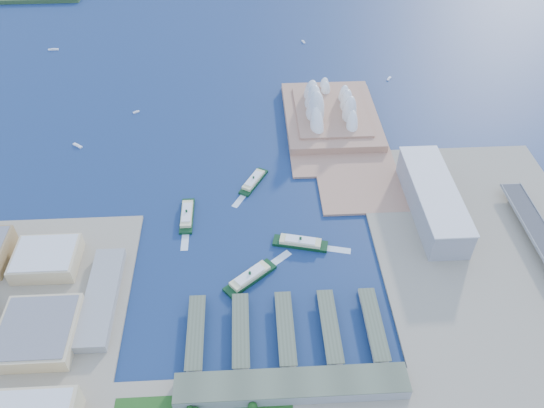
{
  "coord_description": "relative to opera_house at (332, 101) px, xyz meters",
  "views": [
    {
      "loc": [
        -13.91,
        -360.61,
        430.02
      ],
      "look_at": [
        10.03,
        85.57,
        18.0
      ],
      "focal_mm": 35.0,
      "sensor_mm": 36.0,
      "label": 1
    }
  ],
  "objects": [
    {
      "name": "ferry_b",
      "position": [
        -114.81,
        -134.7,
        -26.9
      ],
      "size": [
        38.5,
        53.72,
        10.2
      ],
      "primitive_type": null,
      "rotation": [
        0.0,
        0.0,
        -0.51
      ],
      "color": "black",
      "rests_on": "ground"
    },
    {
      "name": "peninsula",
      "position": [
        2.5,
        -20.0,
        -30.5
      ],
      "size": [
        135.0,
        220.0,
        3.0
      ],
      "primitive_type": "cube",
      "color": "#A6765A",
      "rests_on": "ground"
    },
    {
      "name": "toaster_building",
      "position": [
        90.0,
        -200.0,
        -11.5
      ],
      "size": [
        45.0,
        155.0,
        35.0
      ],
      "primitive_type": "cube",
      "color": "gray",
      "rests_on": "east_land"
    },
    {
      "name": "boat_d",
      "position": [
        -454.88,
        243.01,
        -30.52
      ],
      "size": [
        17.68,
        4.61,
        2.96
      ],
      "primitive_type": null,
      "rotation": [
        0.0,
        0.0,
        1.62
      ],
      "color": "white",
      "rests_on": "ground"
    },
    {
      "name": "east_land",
      "position": [
        135.0,
        -330.0,
        -30.5
      ],
      "size": [
        240.0,
        500.0,
        3.0
      ],
      "primitive_type": "cube",
      "color": "gray",
      "rests_on": "ground"
    },
    {
      "name": "boat_a",
      "position": [
        -351.58,
        -44.92,
        -30.51
      ],
      "size": [
        14.5,
        12.55,
        2.97
      ],
      "primitive_type": null,
      "rotation": [
        0.0,
        0.0,
        0.91
      ],
      "color": "white",
      "rests_on": "ground"
    },
    {
      "name": "ground",
      "position": [
        -105.0,
        -280.0,
        -32.0
      ],
      "size": [
        3000.0,
        3000.0,
        0.0
      ],
      "primitive_type": "plane",
      "color": "#0E2342",
      "rests_on": "ground"
    },
    {
      "name": "ferry_c",
      "position": [
        -122.85,
        -288.98,
        -26.23
      ],
      "size": [
        57.1,
        50.72,
        11.55
      ],
      "primitive_type": null,
      "rotation": [
        0.0,
        0.0,
        2.26
      ],
      "color": "black",
      "rests_on": "ground"
    },
    {
      "name": "boat_c",
      "position": [
        110.32,
        111.75,
        -30.68
      ],
      "size": [
        9.3,
        11.69,
        2.64
      ],
      "primitive_type": null,
      "rotation": [
        0.0,
        0.0,
        2.56
      ],
      "color": "white",
      "rests_on": "ground"
    },
    {
      "name": "ferry_a",
      "position": [
        -193.99,
        -191.95,
        -26.57
      ],
      "size": [
        14.64,
        57.4,
        10.85
      ],
      "primitive_type": null,
      "rotation": [
        0.0,
        0.0,
        -0.0
      ],
      "color": "black",
      "rests_on": "ground"
    },
    {
      "name": "opera_house",
      "position": [
        0.0,
        0.0,
        0.0
      ],
      "size": [
        134.0,
        180.0,
        58.0
      ],
      "primitive_type": null,
      "color": "white",
      "rests_on": "peninsula"
    },
    {
      "name": "boat_e",
      "position": [
        -14.74,
        249.45,
        -30.68
      ],
      "size": [
        6.34,
        11.26,
        2.63
      ],
      "primitive_type": null,
      "rotation": [
        0.0,
        0.0,
        0.29
      ],
      "color": "white",
      "rests_on": "ground"
    },
    {
      "name": "ferry_d",
      "position": [
        -66.33,
        -242.79,
        -26.3
      ],
      "size": [
        62.21,
        28.99,
        11.4
      ],
      "primitive_type": null,
      "rotation": [
        0.0,
        0.0,
        1.34
      ],
      "color": "black",
      "rests_on": "ground"
    },
    {
      "name": "terminal_building",
      "position": [
        -90.0,
        -415.0,
        -23.0
      ],
      "size": [
        200.0,
        28.0,
        12.0
      ],
      "primitive_type": "cube",
      "color": "gray",
      "rests_on": "south_land"
    },
    {
      "name": "ferry_wharves",
      "position": [
        -91.0,
        -355.0,
        -27.35
      ],
      "size": [
        184.0,
        90.0,
        9.3
      ],
      "primitive_type": null,
      "color": "#4A533F",
      "rests_on": "ground"
    },
    {
      "name": "boat_b",
      "position": [
        -283.33,
        34.59,
        -30.75
      ],
      "size": [
        9.54,
        7.77,
        2.5
      ],
      "primitive_type": null,
      "rotation": [
        0.0,
        0.0,
        2.15
      ],
      "color": "white",
      "rests_on": "ground"
    }
  ]
}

